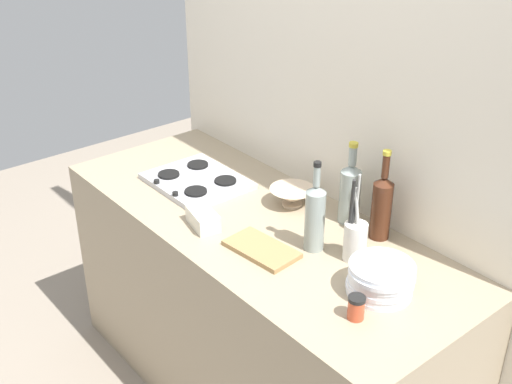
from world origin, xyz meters
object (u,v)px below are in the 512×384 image
(cutting_board, at_px, (262,249))
(mixing_bowl, at_px, (292,196))
(plate_stack, at_px, (381,279))
(condiment_jar_front, at_px, (356,307))
(butter_dish, at_px, (203,219))
(stovetop_hob, at_px, (197,181))
(wine_bottle_mid_left, at_px, (382,205))
(utensil_crock, at_px, (355,238))
(wine_bottle_mid_right, at_px, (315,216))
(wine_bottle_leftmost, at_px, (350,191))

(cutting_board, bearing_deg, mixing_bowl, 120.68)
(plate_stack, relative_size, condiment_jar_front, 2.81)
(butter_dish, bearing_deg, stovetop_hob, 149.04)
(wine_bottle_mid_left, bearing_deg, utensil_crock, -77.40)
(stovetop_hob, relative_size, wine_bottle_mid_right, 1.19)
(wine_bottle_leftmost, distance_m, cutting_board, 0.41)
(utensil_crock, height_order, condiment_jar_front, utensil_crock)
(mixing_bowl, bearing_deg, condiment_jar_front, -26.89)
(mixing_bowl, relative_size, condiment_jar_front, 2.34)
(plate_stack, relative_size, utensil_crock, 0.67)
(stovetop_hob, relative_size, cutting_board, 1.54)
(butter_dish, distance_m, condiment_jar_front, 0.74)
(utensil_crock, bearing_deg, stovetop_hob, -173.51)
(plate_stack, bearing_deg, wine_bottle_mid_left, 131.34)
(wine_bottle_mid_right, height_order, mixing_bowl, wine_bottle_mid_right)
(plate_stack, relative_size, wine_bottle_mid_right, 0.64)
(butter_dish, relative_size, condiment_jar_front, 1.93)
(cutting_board, bearing_deg, stovetop_hob, 167.80)
(utensil_crock, distance_m, cutting_board, 0.33)
(utensil_crock, bearing_deg, butter_dish, -151.53)
(wine_bottle_mid_left, bearing_deg, wine_bottle_leftmost, -179.38)
(stovetop_hob, height_order, wine_bottle_leftmost, wine_bottle_leftmost)
(stovetop_hob, relative_size, utensil_crock, 1.24)
(stovetop_hob, relative_size, wine_bottle_mid_left, 1.17)
(stovetop_hob, bearing_deg, mixing_bowl, 25.41)
(wine_bottle_mid_left, distance_m, wine_bottle_mid_right, 0.26)
(butter_dish, xyz_separation_m, condiment_jar_front, (0.73, 0.04, 0.01))
(wine_bottle_mid_left, xyz_separation_m, wine_bottle_mid_right, (-0.10, -0.24, 0.00))
(wine_bottle_leftmost, height_order, mixing_bowl, wine_bottle_leftmost)
(wine_bottle_mid_left, relative_size, mixing_bowl, 1.90)
(wine_bottle_leftmost, bearing_deg, utensil_crock, -42.42)
(plate_stack, relative_size, mixing_bowl, 1.20)
(wine_bottle_mid_left, relative_size, butter_dish, 2.31)
(wine_bottle_leftmost, height_order, cutting_board, wine_bottle_leftmost)
(plate_stack, distance_m, utensil_crock, 0.21)
(butter_dish, bearing_deg, plate_stack, 15.73)
(condiment_jar_front, bearing_deg, plate_stack, 104.37)
(utensil_crock, bearing_deg, wine_bottle_mid_right, -155.32)
(wine_bottle_mid_left, relative_size, cutting_board, 1.31)
(plate_stack, bearing_deg, wine_bottle_leftmost, 145.98)
(butter_dish, bearing_deg, wine_bottle_mid_left, 43.95)
(stovetop_hob, height_order, wine_bottle_mid_right, wine_bottle_mid_right)
(condiment_jar_front, bearing_deg, wine_bottle_leftmost, 135.56)
(mixing_bowl, distance_m, cutting_board, 0.36)
(mixing_bowl, xyz_separation_m, butter_dish, (-0.09, -0.37, -0.01))
(wine_bottle_mid_right, distance_m, butter_dish, 0.44)
(stovetop_hob, distance_m, utensil_crock, 0.82)
(wine_bottle_mid_left, relative_size, condiment_jar_front, 4.45)
(wine_bottle_leftmost, relative_size, utensil_crock, 1.00)
(wine_bottle_mid_right, xyz_separation_m, cutting_board, (-0.10, -0.16, -0.12))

